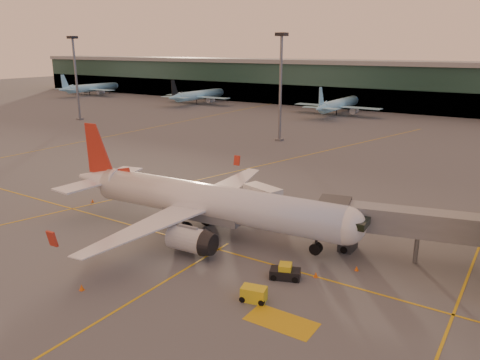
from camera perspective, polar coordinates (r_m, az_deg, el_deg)
The scene contains 16 objects.
ground at distance 53.60m, azimuth -10.25°, elevation -8.98°, with size 600.00×600.00×0.00m, color #4C4F54.
taxi_markings at distance 92.28m, azimuth 5.39°, elevation 1.83°, with size 100.12×173.00×0.01m.
terminal at distance 180.51m, azimuth 22.44°, elevation 10.41°, with size 400.00×20.00×17.60m.
mast_west_far at distance 157.55m, azimuth -19.41°, elevation 12.31°, with size 2.40×2.40×25.60m.
mast_west_near at distance 114.73m, azimuth 4.98°, elevation 12.11°, with size 2.40×2.40×25.60m.
distant_aircraft_row at distance 156.32m, azimuth 24.29°, elevation 6.29°, with size 350.00×34.00×13.00m.
main_airplane at distance 57.64m, azimuth -4.53°, elevation -2.67°, with size 40.99×36.97×12.37m.
jet_bridge at distance 52.99m, azimuth 22.45°, elevation -5.37°, with size 22.31×8.13×6.04m.
catering_truck at distance 63.54m, azimuth 2.81°, elevation -2.39°, with size 5.89×3.85×4.22m.
gpu_cart at distance 43.78m, azimuth 1.69°, elevation -13.75°, with size 2.57×1.88×1.35m.
pushback_tug at distance 47.79m, azimuth 5.52°, elevation -11.17°, with size 3.37×2.55×1.54m.
cone_nose at distance 50.70m, azimuth 14.04°, elevation -10.41°, with size 0.41×0.41×0.52m.
cone_tail at distance 73.17m, azimuth -17.54°, elevation -2.43°, with size 0.40×0.40×0.51m.
cone_wing_right at distance 48.05m, azimuth -18.74°, elevation -12.30°, with size 0.48×0.48×0.61m.
cone_wing_left at distance 73.67m, azimuth 4.99°, elevation -1.58°, with size 0.44×0.44×0.56m.
cone_fwd at distance 48.56m, azimuth 9.23°, elevation -11.32°, with size 0.45×0.45×0.57m.
Camera 1 is at (33.93, -34.98, 22.31)m, focal length 35.00 mm.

